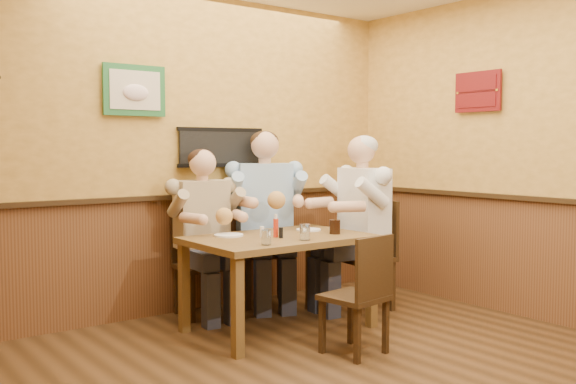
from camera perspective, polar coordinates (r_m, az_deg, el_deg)
name	(u,v)px	position (r m, az deg, el deg)	size (l,w,h in m)	color
room	(354,106)	(3.73, 5.87, 7.61)	(5.02, 5.03, 2.81)	#35210F
dining_table	(279,248)	(5.09, -0.79, -4.96)	(1.40, 0.90, 0.75)	brown
chair_back_left	(202,264)	(5.59, -7.64, -6.34)	(0.42, 0.42, 0.90)	#332210
chair_back_right	(264,250)	(5.95, -2.10, -5.18)	(0.46, 0.46, 1.00)	#332210
chair_right_end	(364,255)	(5.80, 6.73, -5.58)	(0.45, 0.45, 0.98)	#332210
chair_near_side	(354,294)	(4.58, 5.90, -9.00)	(0.39, 0.39, 0.85)	#332210
diner_tan_shirt	(202,241)	(5.56, -7.66, -4.38)	(0.59, 0.59, 1.29)	tan
diner_blue_polo	(264,227)	(5.92, -2.11, -3.12)	(0.66, 0.66, 1.44)	#8FB1D6
diner_white_elder	(364,232)	(5.77, 6.75, -3.53)	(0.64, 0.64, 1.39)	white
water_glass_left	(266,237)	(4.61, -1.94, -4.06)	(0.07, 0.07, 0.11)	silver
water_glass_mid	(305,232)	(4.85, 1.51, -3.58)	(0.08, 0.08, 0.12)	white
cola_tumbler	(335,227)	(5.21, 4.18, -3.10)	(0.09, 0.09, 0.12)	black
hot_sauce_bottle	(276,227)	(5.01, -1.09, -3.11)	(0.04, 0.04, 0.16)	red
salt_shaker	(262,232)	(5.01, -2.33, -3.56)	(0.03, 0.03, 0.08)	white
pepper_shaker	(281,233)	(4.96, -0.63, -3.64)	(0.03, 0.03, 0.08)	black
plate_far_left	(229,235)	(5.10, -5.29, -3.84)	(0.23, 0.23, 0.02)	white
plate_far_right	(309,230)	(5.42, 1.85, -3.36)	(0.21, 0.21, 0.01)	silver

